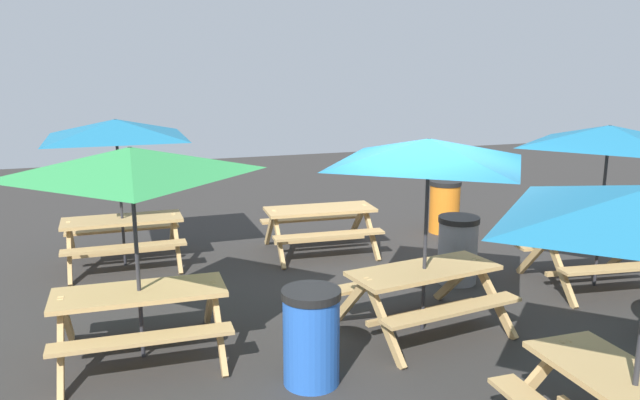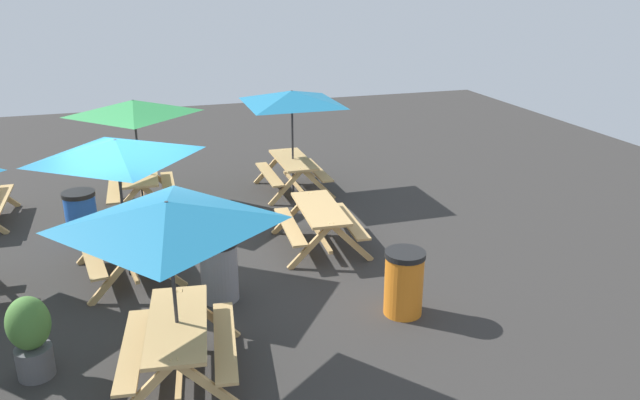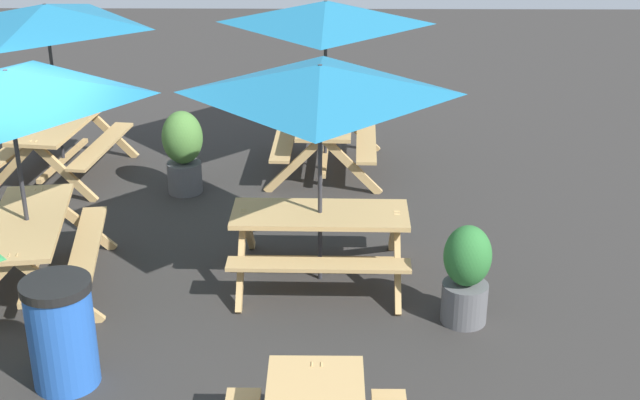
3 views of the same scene
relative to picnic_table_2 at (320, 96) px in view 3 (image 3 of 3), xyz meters
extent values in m
plane|color=#33302D|center=(-0.14, 3.23, -1.99)|extent=(27.86, 27.86, 0.00)
cube|color=tan|center=(0.00, 0.00, -1.25)|extent=(0.73, 1.81, 0.05)
cube|color=tan|center=(0.55, -0.01, -1.54)|extent=(0.29, 1.80, 0.04)
cube|color=tan|center=(-0.55, 0.01, -1.54)|extent=(0.29, 1.80, 0.04)
cube|color=tan|center=(0.35, -0.79, -1.62)|extent=(0.80, 0.07, 0.81)
cube|color=tan|center=(-0.38, -0.77, -1.62)|extent=(0.80, 0.07, 0.81)
cube|color=tan|center=(0.38, 0.77, -1.62)|extent=(0.80, 0.07, 0.81)
cube|color=tan|center=(-0.35, 0.79, -1.62)|extent=(0.80, 0.07, 0.81)
cube|color=tan|center=(0.00, 0.00, -1.77)|extent=(0.09, 1.56, 0.06)
cylinder|color=#2D2D33|center=(0.00, 0.00, -0.84)|extent=(0.04, 0.04, 2.30)
pyramid|color=teal|center=(0.00, 0.00, 0.17)|extent=(2.03, 2.03, 0.28)
cube|color=tan|center=(-0.21, 2.92, -1.25)|extent=(1.88, 0.95, 0.05)
cube|color=tan|center=(-0.13, 2.38, -1.54)|extent=(1.82, 0.52, 0.04)
cube|color=tan|center=(-0.93, 2.45, -1.62)|extent=(0.17, 0.80, 0.81)
cube|color=tan|center=(0.62, 2.68, -1.62)|extent=(0.17, 0.80, 0.81)
cube|color=tan|center=(0.51, 3.40, -1.62)|extent=(0.17, 0.80, 0.81)
cube|color=tan|center=(-0.21, 2.92, -1.77)|extent=(1.55, 0.29, 0.06)
cylinder|color=#2D2D33|center=(-0.21, 2.92, -0.84)|extent=(0.04, 0.04, 2.30)
pyramid|color=teal|center=(-0.21, 2.92, 0.17)|extent=(2.27, 2.27, 0.28)
cube|color=tan|center=(3.07, -0.04, -1.25)|extent=(1.82, 0.76, 0.05)
cube|color=tan|center=(3.05, -0.59, -1.54)|extent=(1.81, 0.32, 0.04)
cube|color=tan|center=(3.09, 0.51, -1.54)|extent=(1.81, 0.32, 0.04)
cube|color=tan|center=(2.28, -0.38, -1.62)|extent=(0.09, 0.80, 0.81)
cube|color=tan|center=(2.31, 0.35, -1.62)|extent=(0.09, 0.80, 0.81)
cube|color=tan|center=(3.84, -0.43, -1.62)|extent=(0.09, 0.80, 0.81)
cube|color=tan|center=(3.86, 0.30, -1.62)|extent=(0.09, 0.80, 0.81)
cube|color=tan|center=(3.07, -0.04, -1.77)|extent=(1.56, 0.12, 0.06)
cylinder|color=#2D2D33|center=(3.07, -0.04, -0.84)|extent=(0.04, 0.04, 2.30)
pyramid|color=teal|center=(3.07, -0.04, 0.17)|extent=(2.07, 2.07, 0.28)
cube|color=tan|center=(2.85, 3.46, -1.25)|extent=(1.88, 0.93, 0.05)
cube|color=tan|center=(2.77, 2.91, -1.54)|extent=(1.82, 0.49, 0.04)
cube|color=tan|center=(2.92, 4.01, -1.54)|extent=(1.82, 0.49, 0.04)
cube|color=tan|center=(2.03, 3.20, -1.62)|extent=(0.16, 0.80, 0.81)
cube|color=tan|center=(2.12, 3.92, -1.62)|extent=(0.16, 0.80, 0.81)
cube|color=tan|center=(3.57, 3.00, -1.62)|extent=(0.16, 0.80, 0.81)
cube|color=tan|center=(3.67, 3.72, -1.62)|extent=(0.16, 0.80, 0.81)
cube|color=tan|center=(2.85, 3.46, -1.77)|extent=(1.56, 0.27, 0.06)
cylinder|color=#2D2D33|center=(2.85, 3.46, -0.84)|extent=(0.04, 0.04, 2.30)
pyramid|color=teal|center=(2.85, 3.46, 0.17)|extent=(2.24, 2.24, 0.28)
cylinder|color=blue|center=(-1.87, 2.15, -1.54)|extent=(0.56, 0.56, 0.90)
cylinder|color=black|center=(-1.87, 2.15, -1.05)|extent=(0.59, 0.59, 0.08)
cylinder|color=#59595B|center=(2.30, 1.75, -1.79)|extent=(0.44, 0.44, 0.40)
ellipsoid|color=#4C7F38|center=(2.30, 1.75, -1.25)|extent=(0.51, 0.51, 0.68)
cylinder|color=#59595B|center=(-0.83, -1.39, -1.79)|extent=(0.44, 0.44, 0.40)
ellipsoid|color=#2D7233|center=(-0.83, -1.39, -1.29)|extent=(0.45, 0.45, 0.60)
camera|label=1|loc=(-3.64, -3.27, 1.15)|focal=35.00mm
camera|label=2|loc=(9.56, 3.15, 2.69)|focal=35.00mm
camera|label=3|loc=(-8.22, -0.08, 2.53)|focal=50.00mm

